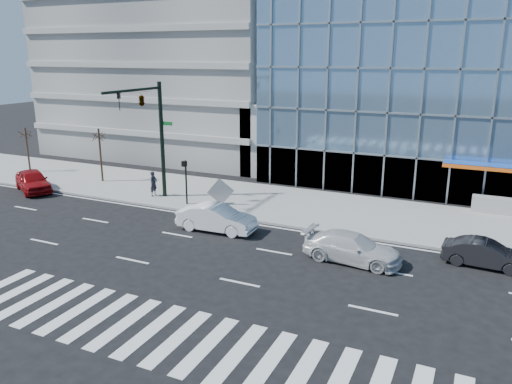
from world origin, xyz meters
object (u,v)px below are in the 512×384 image
at_px(ped_signal_post, 185,175).
at_px(white_sedan, 217,218).
at_px(street_tree_far, 26,133).
at_px(tilted_panel, 221,192).
at_px(pedestrian, 154,184).
at_px(traffic_signal, 148,113).
at_px(dark_sedan, 486,254).
at_px(white_suv, 352,248).
at_px(street_tree_near, 99,136).
at_px(red_sedan, 33,181).

bearing_deg(ped_signal_post, white_sedan, -38.65).
bearing_deg(street_tree_far, white_sedan, -15.29).
bearing_deg(tilted_panel, pedestrian, 157.05).
bearing_deg(street_tree_far, traffic_signal, -11.05).
bearing_deg(dark_sedan, ped_signal_post, 86.08).
bearing_deg(dark_sedan, pedestrian, 85.14).
height_order(traffic_signal, tilted_panel, traffic_signal).
relative_size(street_tree_far, white_suv, 0.79).
height_order(street_tree_near, white_sedan, street_tree_near).
bearing_deg(tilted_panel, traffic_signal, 170.85).
bearing_deg(dark_sedan, traffic_signal, 87.94).
relative_size(red_sedan, pedestrian, 2.66).
distance_m(ped_signal_post, white_suv, 13.31).
bearing_deg(white_suv, dark_sedan, -66.56).
relative_size(street_tree_far, pedestrian, 2.18).
bearing_deg(dark_sedan, street_tree_near, 83.37).
height_order(street_tree_near, red_sedan, street_tree_near).
height_order(street_tree_near, white_suv, street_tree_near).
bearing_deg(street_tree_near, dark_sedan, -9.94).
bearing_deg(white_sedan, street_tree_far, 72.74).
height_order(street_tree_far, white_suv, street_tree_far).
xyz_separation_m(white_sedan, pedestrian, (-7.44, 4.15, 0.27)).
xyz_separation_m(street_tree_near, red_sedan, (-2.99, -4.12, -2.97)).
xyz_separation_m(ped_signal_post, white_sedan, (4.23, -3.38, -1.37)).
bearing_deg(pedestrian, white_suv, -105.84).
xyz_separation_m(street_tree_far, white_sedan, (21.73, -5.94, -2.68)).
height_order(white_sedan, pedestrian, pedestrian).
bearing_deg(white_sedan, traffic_signal, 63.93).
bearing_deg(ped_signal_post, dark_sedan, -7.24).
bearing_deg(white_suv, tilted_panel, 67.24).
bearing_deg(street_tree_near, traffic_signal, -22.71).
bearing_deg(white_suv, red_sedan, 87.74).
height_order(traffic_signal, street_tree_far, traffic_signal).
relative_size(traffic_signal, red_sedan, 1.69).
distance_m(white_sedan, tilted_panel, 4.69).
bearing_deg(ped_signal_post, street_tree_near, 164.94).
distance_m(pedestrian, tilted_panel, 5.39).
height_order(ped_signal_post, pedestrian, ped_signal_post).
xyz_separation_m(ped_signal_post, pedestrian, (-3.21, 0.77, -1.10)).
height_order(traffic_signal, pedestrian, traffic_signal).
bearing_deg(traffic_signal, street_tree_far, 168.95).
bearing_deg(tilted_panel, white_sedan, -87.62).
relative_size(traffic_signal, pedestrian, 4.51).
distance_m(dark_sedan, red_sedan, 30.97).
relative_size(white_sedan, tilted_panel, 3.59).
bearing_deg(pedestrian, white_sedan, -116.67).
bearing_deg(street_tree_far, dark_sedan, -7.76).
height_order(traffic_signal, white_sedan, traffic_signal).
height_order(ped_signal_post, dark_sedan, ped_signal_post).
xyz_separation_m(ped_signal_post, red_sedan, (-12.49, -1.56, -1.34)).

